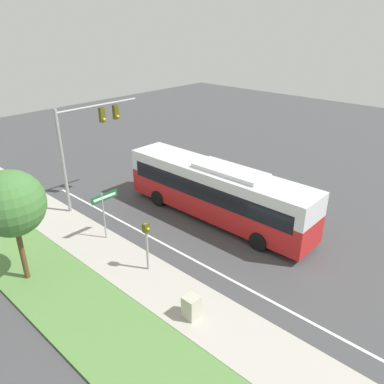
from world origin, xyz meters
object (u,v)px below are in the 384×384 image
at_px(pedestrian_signal, 147,239).
at_px(utility_cabinet, 191,307).
at_px(signal_gantry, 85,135).
at_px(street_sign, 104,206).
at_px(bus, 216,190).

height_order(pedestrian_signal, utility_cabinet, pedestrian_signal).
distance_m(signal_gantry, pedestrian_signal, 8.93).
relative_size(pedestrian_signal, utility_cabinet, 2.69).
height_order(signal_gantry, street_sign, signal_gantry).
bearing_deg(pedestrian_signal, street_sign, 83.77).
distance_m(bus, utility_cabinet, 8.65).
xyz_separation_m(bus, street_sign, (-5.87, 2.91, 0.13)).
bearing_deg(utility_cabinet, signal_gantry, 74.19).
height_order(bus, signal_gantry, signal_gantry).
bearing_deg(pedestrian_signal, utility_cabinet, -104.21).
bearing_deg(signal_gantry, utility_cabinet, -105.81).
relative_size(bus, street_sign, 4.43).
bearing_deg(pedestrian_signal, bus, 8.51).
height_order(bus, street_sign, bus).
bearing_deg(bus, signal_gantry, 118.39).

